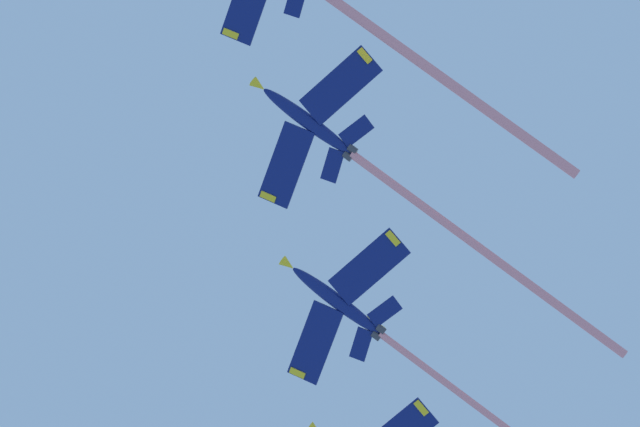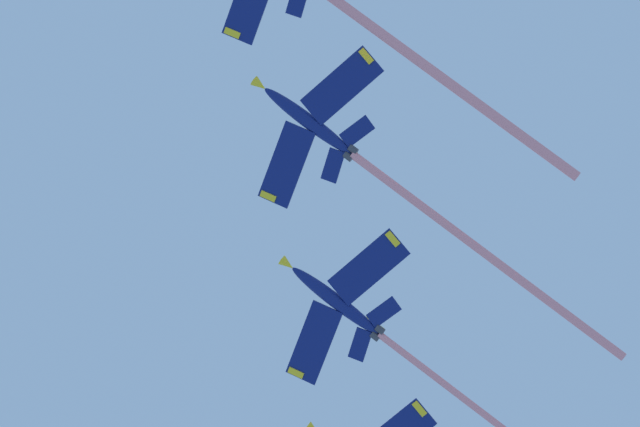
% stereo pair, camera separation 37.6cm
% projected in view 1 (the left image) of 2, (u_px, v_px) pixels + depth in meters
% --- Properties ---
extents(jet_lead, '(45.02, 19.71, 13.88)m').
position_uv_depth(jet_lead, '(348.00, 11.00, 145.31)').
color(jet_lead, navy).
extents(jet_second, '(46.68, 19.71, 14.99)m').
position_uv_depth(jet_second, '(376.00, 171.00, 148.13)').
color(jet_second, navy).
extents(jet_third, '(45.85, 19.68, 15.13)m').
position_uv_depth(jet_third, '(387.00, 339.00, 150.22)').
color(jet_third, navy).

